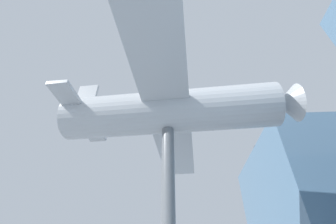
{
  "coord_description": "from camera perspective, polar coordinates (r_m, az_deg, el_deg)",
  "views": [
    {
      "loc": [
        9.0,
        0.44,
        1.95
      ],
      "look_at": [
        0.0,
        0.0,
        8.81
      ],
      "focal_mm": 24.0,
      "sensor_mm": 36.0,
      "label": 1
    }
  ],
  "objects": [
    {
      "name": "support_pylon_central",
      "position": [
        9.21,
        -0.0,
        -25.29
      ],
      "size": [
        0.57,
        0.57,
        7.73
      ],
      "color": "slate",
      "rests_on": "ground_plane"
    },
    {
      "name": "suspended_airplane",
      "position": [
        11.31,
        1.07,
        0.12
      ],
      "size": [
        16.05,
        11.92,
        3.38
      ],
      "rotation": [
        0.0,
        0.0,
        -0.07
      ],
      "color": "#B2B7BC",
      "rests_on": "support_pylon_central"
    }
  ]
}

